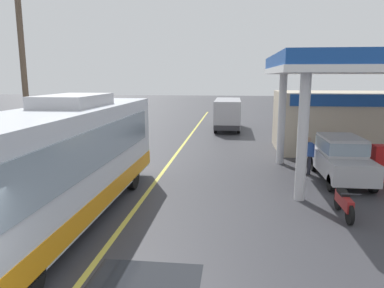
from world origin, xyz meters
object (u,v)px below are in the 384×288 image
Objects in this scene: motorcycle_parked_forecourt at (344,203)px; pedestrian_near_pump at (308,154)px; minibus_opposing_lane at (228,112)px; coach_bus_main at (62,165)px; car_at_pump at (341,156)px.

motorcycle_parked_forecourt is 4.89m from pedestrian_near_pump.
coach_bus_main is at bearing -102.83° from minibus_opposing_lane.
minibus_opposing_lane is at bearing 109.09° from car_at_pump.
pedestrian_near_pump is at bearing -74.50° from minibus_opposing_lane.
coach_bus_main is at bearing -142.89° from pedestrian_near_pump.
pedestrian_near_pump is at bearing 147.40° from car_at_pump.
car_at_pump reaches higher than pedestrian_near_pump.
minibus_opposing_lane reaches higher than motorcycle_parked_forecourt.
coach_bus_main is 1.80× the size of minibus_opposing_lane.
pedestrian_near_pump is at bearing 37.11° from coach_bus_main.
minibus_opposing_lane is at bearing 101.93° from motorcycle_parked_forecourt.
minibus_opposing_lane is (-4.89, 14.13, 0.46)m from car_at_pump.
coach_bus_main is 2.63× the size of car_at_pump.
pedestrian_near_pump is (-0.14, 4.86, 0.49)m from motorcycle_parked_forecourt.
motorcycle_parked_forecourt is (-1.04, -4.11, -0.57)m from car_at_pump.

